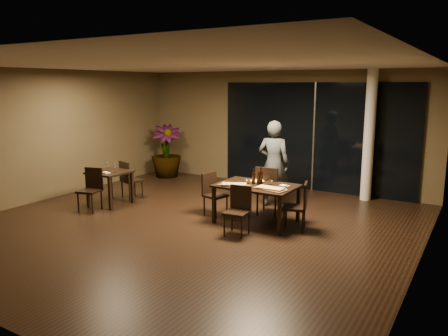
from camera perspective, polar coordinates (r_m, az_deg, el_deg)
ground at (r=8.44m, az=-4.43°, el=-7.43°), size 8.00×8.00×0.00m
wall_back at (r=11.60m, az=7.22°, el=5.10°), size 8.00×0.10×3.00m
wall_left at (r=10.95m, az=-22.10°, el=4.06°), size 0.10×8.00×3.00m
wall_right at (r=6.63m, az=25.15°, el=-0.10°), size 0.10×8.00×3.00m
ceiling at (r=8.02m, az=-4.75°, el=13.51°), size 8.00×8.00×0.04m
window_panel at (r=11.16m, az=11.71°, el=3.96°), size 5.00×0.06×2.70m
column at (r=10.47m, az=18.41°, el=4.02°), size 0.24×0.24×3.00m
main_table at (r=8.41m, az=4.25°, el=-2.71°), size 1.50×1.00×0.75m
side_table at (r=10.03m, az=-14.70°, el=-1.13°), size 0.80×0.80×0.75m
chair_main_far at (r=8.92m, az=5.80°, el=-2.66°), size 0.52×0.52×1.02m
chair_main_near at (r=7.80m, az=1.90°, el=-5.18°), size 0.44×0.44×0.87m
chair_main_left at (r=8.96m, az=-1.47°, el=-3.08°), size 0.48×0.48×0.87m
chair_main_right at (r=8.10m, az=9.78°, el=-4.63°), size 0.52×0.52×0.90m
chair_side_far at (r=10.43m, az=-12.33°, el=-1.26°), size 0.51×0.51×0.90m
chair_side_near at (r=9.72m, az=-16.93°, el=-2.35°), size 0.50×0.50×0.90m
diner at (r=9.52m, az=6.50°, el=0.51°), size 0.70×0.52×1.89m
potted_plant at (r=12.72m, az=-7.56°, el=2.20°), size 1.16×1.16×1.51m
pizza_board_left at (r=8.32m, az=1.32°, el=-2.25°), size 0.62×0.33×0.01m
pizza_board_right at (r=8.05m, az=6.07°, el=-2.75°), size 0.67×0.44×0.01m
oblong_pizza_left at (r=8.31m, az=1.32°, el=-2.14°), size 0.49×0.38×0.02m
oblong_pizza_right at (r=8.05m, az=6.07°, el=-2.63°), size 0.48×0.23×0.02m
round_pizza at (r=8.68m, az=4.33°, el=-1.73°), size 0.28×0.28×0.01m
bottle_a at (r=8.44m, az=3.87°, el=-1.09°), size 0.07×0.07×0.30m
bottle_b at (r=8.40m, az=4.51°, el=-1.33°), size 0.05×0.05×0.25m
bottle_c at (r=8.45m, az=4.83°, el=-0.95°), size 0.07×0.07×0.34m
tumbler_left at (r=8.51m, az=3.16°, el=-1.70°), size 0.08×0.08×0.09m
tumbler_right at (r=8.42m, az=6.10°, el=-1.89°), size 0.08×0.08×0.09m
napkin_near at (r=8.05m, az=7.50°, el=-2.78°), size 0.20×0.14×0.01m
napkin_far at (r=8.35m, az=7.92°, el=-2.30°), size 0.20×0.13×0.01m
wine_glass_a at (r=10.12m, az=-15.02°, el=0.19°), size 0.08×0.08×0.17m
wine_glass_b at (r=9.85m, az=-14.10°, el=-0.03°), size 0.08×0.08×0.18m
side_napkin at (r=9.84m, az=-15.13°, el=-0.58°), size 0.21×0.16×0.01m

